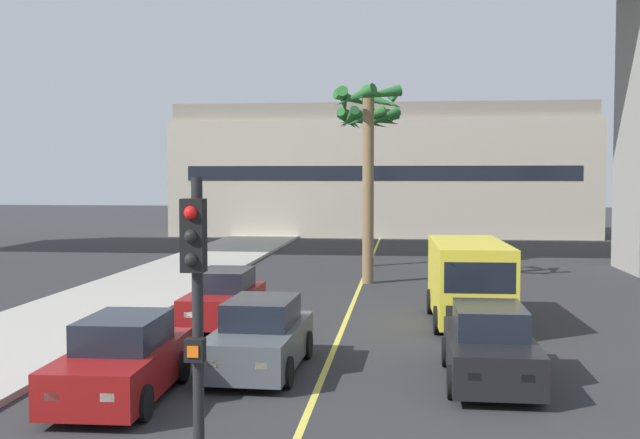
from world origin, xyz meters
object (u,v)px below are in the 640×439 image
at_px(car_queue_third, 261,338).
at_px(palm_tree_near_median, 369,134).
at_px(car_queue_second, 122,361).
at_px(delivery_van, 469,279).
at_px(traffic_light_median_near, 196,319).
at_px(car_queue_front, 224,299).
at_px(palm_tree_mid_median, 368,140).
at_px(car_queue_fourth, 490,347).
at_px(palm_tree_far_median, 368,133).

height_order(car_queue_third, palm_tree_near_median, palm_tree_near_median).
bearing_deg(car_queue_third, car_queue_second, -132.85).
xyz_separation_m(delivery_van, traffic_light_median_near, (-3.99, -14.38, 1.43)).
bearing_deg(delivery_van, car_queue_front, -173.43).
height_order(car_queue_third, traffic_light_median_near, traffic_light_median_near).
bearing_deg(car_queue_front, traffic_light_median_near, -77.73).
distance_m(car_queue_front, car_queue_second, 7.48).
bearing_deg(car_queue_third, palm_tree_mid_median, 87.49).
bearing_deg(palm_tree_near_median, car_queue_front, -102.93).
height_order(car_queue_fourth, palm_tree_far_median, palm_tree_far_median).
relative_size(traffic_light_median_near, palm_tree_near_median, 0.55).
height_order(car_queue_front, palm_tree_near_median, palm_tree_near_median).
relative_size(car_queue_third, palm_tree_mid_median, 0.53).
xyz_separation_m(palm_tree_near_median, palm_tree_mid_median, (-0.28, 5.47, -0.01)).
bearing_deg(traffic_light_median_near, car_queue_front, 102.27).
relative_size(car_queue_third, palm_tree_near_median, 0.55).
height_order(car_queue_second, car_queue_fourth, same).
distance_m(palm_tree_near_median, palm_tree_far_median, 5.93).
bearing_deg(traffic_light_median_near, car_queue_third, 96.26).
distance_m(palm_tree_near_median, palm_tree_mid_median, 5.47).
distance_m(car_queue_second, delivery_van, 10.95).
distance_m(car_queue_fourth, palm_tree_far_median, 15.71).
bearing_deg(palm_tree_mid_median, car_queue_third, -92.51).
distance_m(car_queue_front, palm_tree_mid_median, 21.32).
xyz_separation_m(car_queue_second, delivery_van, (7.14, 8.28, 0.57)).
relative_size(car_queue_fourth, palm_tree_far_median, 0.53).
xyz_separation_m(car_queue_fourth, delivery_van, (0.08, 6.31, 0.57)).
bearing_deg(car_queue_third, traffic_light_median_near, -83.74).
relative_size(car_queue_front, car_queue_third, 0.99).
bearing_deg(palm_tree_mid_median, traffic_light_median_near, -90.31).
bearing_deg(car_queue_fourth, car_queue_second, -164.37).
bearing_deg(palm_tree_far_median, palm_tree_near_median, 92.35).
relative_size(car_queue_fourth, palm_tree_mid_median, 0.53).
height_order(palm_tree_mid_median, palm_tree_far_median, same).
bearing_deg(car_queue_third, palm_tree_near_median, 86.01).
bearing_deg(car_queue_fourth, palm_tree_far_median, 102.50).
height_order(car_queue_front, delivery_van, delivery_van).
bearing_deg(car_queue_fourth, palm_tree_mid_median, 98.21).
bearing_deg(palm_tree_mid_median, delivery_van, -78.98).
bearing_deg(delivery_van, palm_tree_far_median, 111.92).
relative_size(delivery_van, palm_tree_far_median, 0.68).
height_order(car_queue_front, traffic_light_median_near, traffic_light_median_near).
bearing_deg(palm_tree_mid_median, car_queue_fourth, -81.79).
xyz_separation_m(car_queue_fourth, palm_tree_far_median, (-3.21, 14.47, 5.20)).
relative_size(car_queue_front, car_queue_second, 0.99).
height_order(delivery_van, palm_tree_near_median, palm_tree_near_median).
distance_m(car_queue_third, delivery_van, 7.70).
xyz_separation_m(car_queue_third, palm_tree_mid_median, (1.12, 25.45, 5.51)).
distance_m(traffic_light_median_near, palm_tree_far_median, 22.78).
bearing_deg(delivery_van, car_queue_third, -129.85).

